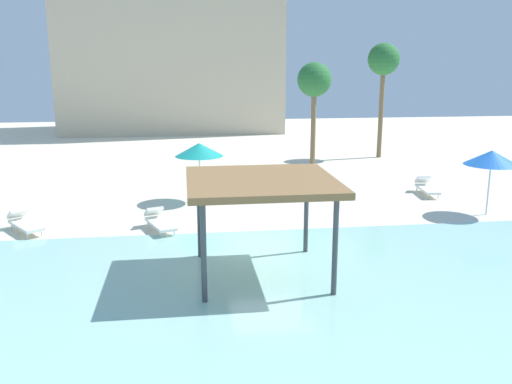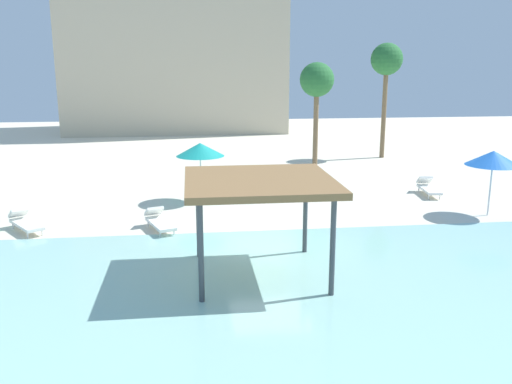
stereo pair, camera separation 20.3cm
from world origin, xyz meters
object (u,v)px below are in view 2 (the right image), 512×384
(shade_pavilion, at_px, (259,185))
(palm_tree_0, at_px, (387,62))
(beach_umbrella_teal_0, at_px, (200,150))
(lounge_chair_1, at_px, (159,221))
(palm_tree_1, at_px, (317,82))
(lounge_chair_0, at_px, (25,222))
(beach_umbrella_blue_3, at_px, (493,158))
(lounge_chair_3, at_px, (428,187))

(shade_pavilion, bearing_deg, palm_tree_0, 61.29)
(beach_umbrella_teal_0, relative_size, lounge_chair_1, 1.25)
(palm_tree_1, bearing_deg, palm_tree_0, 23.89)
(shade_pavilion, distance_m, palm_tree_1, 17.07)
(palm_tree_0, bearing_deg, lounge_chair_1, -133.44)
(lounge_chair_1, bearing_deg, lounge_chair_0, -115.37)
(beach_umbrella_teal_0, height_order, palm_tree_0, palm_tree_0)
(shade_pavilion, distance_m, palm_tree_0, 20.97)
(lounge_chair_1, relative_size, palm_tree_0, 0.29)
(beach_umbrella_teal_0, xyz_separation_m, lounge_chair_1, (-1.55, -3.90, -1.87))
(shade_pavilion, relative_size, beach_umbrella_blue_3, 1.57)
(lounge_chair_1, xyz_separation_m, palm_tree_0, (12.90, 13.62, 5.40))
(shade_pavilion, xyz_separation_m, lounge_chair_0, (-7.56, 4.98, -2.21))
(beach_umbrella_blue_3, height_order, lounge_chair_0, beach_umbrella_blue_3)
(shade_pavilion, relative_size, lounge_chair_3, 2.01)
(lounge_chair_1, height_order, palm_tree_1, palm_tree_1)
(lounge_chair_1, relative_size, palm_tree_1, 0.35)
(beach_umbrella_blue_3, distance_m, palm_tree_1, 12.16)
(lounge_chair_0, bearing_deg, palm_tree_0, 92.28)
(lounge_chair_3, height_order, palm_tree_0, palm_tree_0)
(beach_umbrella_teal_0, height_order, beach_umbrella_blue_3, beach_umbrella_blue_3)
(shade_pavilion, height_order, palm_tree_1, palm_tree_1)
(shade_pavilion, relative_size, lounge_chair_1, 1.97)
(lounge_chair_1, bearing_deg, beach_umbrella_blue_3, 71.80)
(beach_umbrella_blue_3, height_order, palm_tree_1, palm_tree_1)
(shade_pavilion, height_order, lounge_chair_1, shade_pavilion)
(shade_pavilion, bearing_deg, palm_tree_1, 71.92)
(palm_tree_1, bearing_deg, lounge_chair_0, -139.06)
(beach_umbrella_blue_3, xyz_separation_m, lounge_chair_3, (-0.85, 3.49, -1.88))
(beach_umbrella_blue_3, xyz_separation_m, lounge_chair_0, (-17.03, 0.02, -1.88))
(beach_umbrella_teal_0, distance_m, lounge_chair_1, 4.60)
(beach_umbrella_teal_0, distance_m, palm_tree_0, 15.35)
(palm_tree_1, bearing_deg, lounge_chair_1, -125.39)
(beach_umbrella_teal_0, bearing_deg, lounge_chair_3, -0.04)
(lounge_chair_0, distance_m, palm_tree_1, 17.51)
(beach_umbrella_blue_3, distance_m, palm_tree_0, 13.69)
(shade_pavilion, xyz_separation_m, lounge_chair_1, (-2.94, 4.56, -2.21))
(shade_pavilion, height_order, beach_umbrella_teal_0, shade_pavilion)
(beach_umbrella_blue_3, xyz_separation_m, palm_tree_1, (-4.22, 11.13, 2.46))
(palm_tree_1, bearing_deg, shade_pavilion, -108.08)
(shade_pavilion, xyz_separation_m, palm_tree_1, (5.25, 16.10, 2.14))
(beach_umbrella_teal_0, xyz_separation_m, palm_tree_1, (6.64, 7.64, 2.47))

